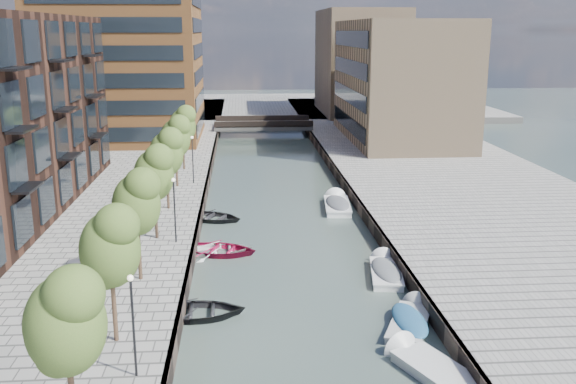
{
  "coord_description": "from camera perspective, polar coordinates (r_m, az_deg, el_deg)",
  "views": [
    {
      "loc": [
        -3.03,
        -14.49,
        13.87
      ],
      "look_at": [
        0.0,
        26.38,
        3.5
      ],
      "focal_mm": 40.0,
      "sensor_mm": 36.0,
      "label": 1
    }
  ],
  "objects": [
    {
      "name": "tree_1",
      "position": [
        27.44,
        -15.56,
        -4.52
      ],
      "size": [
        2.5,
        2.5,
        5.95
      ],
      "color": "#382619",
      "rests_on": "quay_left"
    },
    {
      "name": "quay_wall_left",
      "position": [
        56.19,
        -7.25,
        0.32
      ],
      "size": [
        0.25,
        140.0,
        1.0
      ],
      "primitive_type": "cube",
      "color": "#332823",
      "rests_on": "ground"
    },
    {
      "name": "quay_right",
      "position": [
        59.24,
        14.62,
        0.69
      ],
      "size": [
        20.0,
        140.0,
        1.0
      ],
      "primitive_type": "cube",
      "color": "gray",
      "rests_on": "ground"
    },
    {
      "name": "motorboat_4",
      "position": [
        51.76,
        4.38,
        -1.12
      ],
      "size": [
        2.41,
        5.76,
        1.87
      ],
      "color": "white",
      "rests_on": "ground"
    },
    {
      "name": "lamp_1",
      "position": [
        40.07,
        -10.07,
        -1.0
      ],
      "size": [
        0.24,
        0.24,
        4.12
      ],
      "color": "black",
      "rests_on": "quay_left"
    },
    {
      "name": "tan_block_near",
      "position": [
        79.04,
        9.84,
        9.73
      ],
      "size": [
        12.0,
        25.0,
        14.0
      ],
      "primitive_type": "cube",
      "color": "tan",
      "rests_on": "quay_right"
    },
    {
      "name": "bridge",
      "position": [
        87.43,
        -2.23,
        5.98
      ],
      "size": [
        13.0,
        6.0,
        1.3
      ],
      "color": "gray",
      "rests_on": "ground"
    },
    {
      "name": "motorboat_2",
      "position": [
        28.3,
        12.72,
        -15.28
      ],
      "size": [
        3.86,
        5.6,
        1.77
      ],
      "color": "silver",
      "rests_on": "ground"
    },
    {
      "name": "tree_0",
      "position": [
        21.09,
        -19.2,
        -10.59
      ],
      "size": [
        2.5,
        2.5,
        5.95
      ],
      "color": "#382619",
      "rests_on": "quay_left"
    },
    {
      "name": "sloop_3",
      "position": [
        41.43,
        -6.14,
        -5.44
      ],
      "size": [
        4.67,
        3.59,
        0.9
      ],
      "primitive_type": "imported",
      "rotation": [
        0.0,
        0.0,
        1.69
      ],
      "color": "white",
      "rests_on": "ground"
    },
    {
      "name": "sloop_4",
      "position": [
        48.54,
        -6.81,
        -2.51
      ],
      "size": [
        5.71,
        5.03,
        0.98
      ],
      "primitive_type": "imported",
      "rotation": [
        0.0,
        0.0,
        1.15
      ],
      "color": "black",
      "rests_on": "ground"
    },
    {
      "name": "far_closure",
      "position": [
        115.3,
        -2.73,
        7.52
      ],
      "size": [
        80.0,
        40.0,
        1.0
      ],
      "primitive_type": "cube",
      "color": "gray",
      "rests_on": "ground"
    },
    {
      "name": "tree_2",
      "position": [
        34.04,
        -13.35,
        -0.76
      ],
      "size": [
        2.5,
        2.5,
        5.95
      ],
      "color": "#382619",
      "rests_on": "quay_left"
    },
    {
      "name": "tree_4",
      "position": [
        47.58,
        -10.79,
        3.58
      ],
      "size": [
        2.5,
        2.5,
        5.95
      ],
      "color": "#382619",
      "rests_on": "quay_left"
    },
    {
      "name": "tree_5",
      "position": [
        54.44,
        -9.99,
        4.94
      ],
      "size": [
        2.5,
        2.5,
        5.95
      ],
      "color": "#382619",
      "rests_on": "quay_left"
    },
    {
      "name": "tree_3",
      "position": [
        40.77,
        -11.86,
        1.77
      ],
      "size": [
        2.5,
        2.5,
        5.95
      ],
      "color": "#382619",
      "rests_on": "quay_left"
    },
    {
      "name": "sloop_2",
      "position": [
        41.34,
        -6.21,
        -5.49
      ],
      "size": [
        5.66,
        4.65,
        1.02
      ],
      "primitive_type": "imported",
      "rotation": [
        0.0,
        0.0,
        1.32
      ],
      "color": "#9C113A",
      "rests_on": "ground"
    },
    {
      "name": "tree_6",
      "position": [
        61.33,
        -9.37,
        5.99
      ],
      "size": [
        2.5,
        2.5,
        5.95
      ],
      "color": "#382619",
      "rests_on": "quay_left"
    },
    {
      "name": "quay_wall_right",
      "position": [
        56.84,
        5.12,
        0.54
      ],
      "size": [
        0.25,
        140.0,
        1.0
      ],
      "primitive_type": "cube",
      "color": "#332823",
      "rests_on": "ground"
    },
    {
      "name": "motorboat_1",
      "position": [
        38.18,
        8.67,
        -6.95
      ],
      "size": [
        2.4,
        5.11,
        1.64
      ],
      "color": "white",
      "rests_on": "ground"
    },
    {
      "name": "tower",
      "position": [
        80.73,
        -14.74,
        15.26
      ],
      "size": [
        18.0,
        18.0,
        30.0
      ],
      "primitive_type": "cube",
      "color": "#985B2C",
      "rests_on": "quay_left"
    },
    {
      "name": "water",
      "position": [
        56.31,
        -1.03,
        -0.06
      ],
      "size": [
        300.0,
        300.0,
        0.0
      ],
      "primitive_type": "plane",
      "color": "#38473F",
      "rests_on": "ground"
    },
    {
      "name": "lamp_2",
      "position": [
        55.62,
        -8.48,
        3.31
      ],
      "size": [
        0.24,
        0.24,
        4.12
      ],
      "color": "black",
      "rests_on": "quay_left"
    },
    {
      "name": "car",
      "position": [
        73.33,
        6.91,
        4.5
      ],
      "size": [
        2.07,
        3.94,
        1.28
      ],
      "primitive_type": "imported",
      "rotation": [
        0.0,
        0.0,
        0.16
      ],
      "color": "#9FA1A4",
      "rests_on": "quay_right"
    },
    {
      "name": "lamp_0",
      "position": [
        25.1,
        -13.64,
        -10.59
      ],
      "size": [
        0.24,
        0.24,
        4.12
      ],
      "color": "black",
      "rests_on": "quay_left"
    },
    {
      "name": "tan_block_far",
      "position": [
        104.35,
        6.4,
        11.44
      ],
      "size": [
        12.0,
        20.0,
        16.0
      ],
      "primitive_type": "cube",
      "color": "tan",
      "rests_on": "quay_right"
    },
    {
      "name": "sloop_1",
      "position": [
        32.86,
        -8.12,
        -10.91
      ],
      "size": [
        4.99,
        3.63,
        1.01
      ],
      "primitive_type": "imported",
      "rotation": [
        0.0,
        0.0,
        1.6
      ],
      "color": "black",
      "rests_on": "ground"
    },
    {
      "name": "motorboat_3",
      "position": [
        32.26,
        10.85,
        -11.16
      ],
      "size": [
        3.34,
        4.95,
        1.57
      ],
      "color": "#BABBB8",
      "rests_on": "ground"
    }
  ]
}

